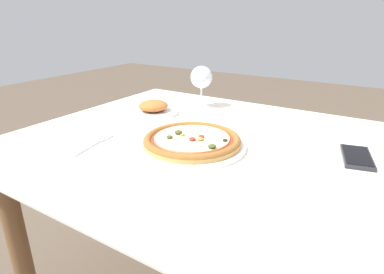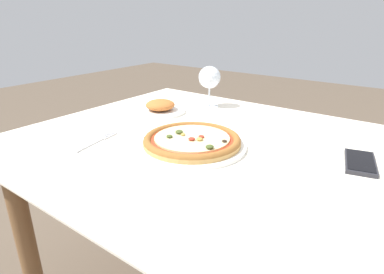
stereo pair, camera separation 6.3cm
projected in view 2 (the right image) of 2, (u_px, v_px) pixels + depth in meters
dining_table at (238, 178)px, 0.92m from camera, size 1.35×0.96×0.74m
pizza_plate at (192, 141)px, 0.90m from camera, size 0.31×0.31×0.04m
fork at (97, 141)px, 0.94m from camera, size 0.05×0.17×0.00m
wine_glass_far_left at (210, 78)px, 1.26m from camera, size 0.09×0.09×0.16m
cell_phone at (360, 162)px, 0.80m from camera, size 0.10×0.16×0.01m
side_plate at (160, 108)px, 1.22m from camera, size 0.19×0.19×0.05m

